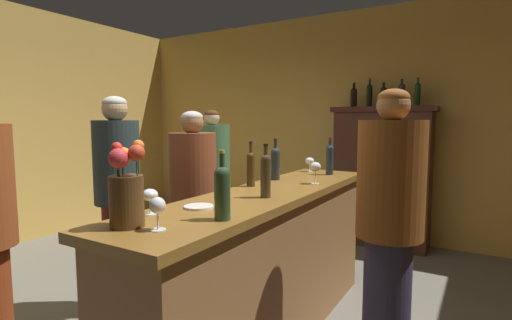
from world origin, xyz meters
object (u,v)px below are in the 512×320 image
Objects in this scene: wine_glass_front at (150,196)px; wine_glass_spare at (315,168)px; display_bottle_midleft at (369,94)px; wine_bottle_pinot at (222,190)px; wine_bottle_rose at (251,167)px; wine_glass_rear at (157,207)px; cheese_plate at (199,207)px; display_bottle_center at (383,96)px; display_cabinet at (382,174)px; patron_tall at (213,175)px; display_bottle_midright at (402,94)px; wine_bottle_malbec at (266,173)px; wine_glass_mid at (310,161)px; wine_bottle_merlot at (330,158)px; patron_by_cabinet at (118,195)px; flower_arrangement at (126,189)px; bar_counter at (266,266)px; patron_in_navy at (193,202)px; display_bottle_right at (418,93)px; display_bottle_left at (354,96)px; wine_bottle_chardonnay at (275,162)px; bartender at (389,230)px.

wine_glass_front is 1.35m from wine_glass_spare.
wine_bottle_pinot is at bearing -86.81° from display_bottle_midleft.
wine_glass_rear is at bearing -77.81° from wine_bottle_rose.
display_bottle_center is (0.24, 3.11, 0.76)m from cheese_plate.
display_cabinet is 1.03× the size of patron_tall.
display_bottle_midright is (0.21, 2.04, 0.66)m from wine_glass_spare.
wine_glass_mid is (-0.25, 1.28, -0.05)m from wine_bottle_malbec.
patron_tall is (-1.60, 0.84, -0.27)m from wine_glass_spare.
wine_bottle_merlot is 1.77m from patron_by_cabinet.
display_bottle_center reaches higher than wine_glass_front.
flower_arrangement is 2.74m from patron_tall.
cheese_plate is 3.24m from display_bottle_midright.
bar_counter is at bearing 4.39° from patron_tall.
display_bottle_midleft reaches higher than bar_counter.
wine_bottle_rose is (-0.27, -0.87, -0.01)m from wine_bottle_merlot.
wine_glass_rear is at bearing -115.11° from wine_bottle_pinot.
wine_glass_mid is 0.91× the size of wine_glass_rear.
wine_bottle_merlot is 1.64m from display_bottle_midleft.
wine_glass_spare is 1.00m from patron_in_navy.
cheese_plate is 3.27m from display_bottle_right.
wine_bottle_pinot is 0.95m from wine_bottle_rose.
cheese_plate is 3.21m from display_bottle_left.
patron_tall is at bearing -143.47° from display_cabinet.
wine_glass_front is at bearing -102.28° from display_bottle_right.
display_bottle_midright is (0.56, -0.00, 0.01)m from display_bottle_left.
wine_bottle_chardonnay reaches higher than cheese_plate.
flower_arrangement is 3.63m from display_bottle_center.
wine_glass_rear is 2.78m from patron_tall.
display_bottle_center is at bearing -67.38° from bartender.
wine_bottle_merlot is 1.01× the size of wine_bottle_pinot.
display_bottle_midleft reaches higher than patron_tall.
display_bottle_midleft is at bearing 94.26° from wine_glass_spare.
display_cabinet reaches higher than bartender.
display_bottle_right is at bearing 77.78° from bar_counter.
bar_counter is at bearing 20.55° from patron_in_navy.
wine_glass_spare is (0.16, 0.46, 0.63)m from bar_counter.
wine_glass_spare is at bearing -3.86° from wine_bottle_chardonnay.
wine_bottle_chardonnay is 0.36m from wine_bottle_rose.
wine_bottle_malbec is 2.09× the size of cheese_plate.
patron_by_cabinet is 2.01m from bartender.
wine_bottle_merlot is at bearing -46.98° from bartender.
display_bottle_midleft is (-0.18, 3.25, 0.64)m from wine_bottle_pinot.
wine_bottle_rose is at bearing -90.49° from wine_bottle_chardonnay.
display_bottle_right reaches higher than wine_glass_rear.
display_bottle_center is (0.09, 1.51, 0.62)m from wine_bottle_merlot.
wine_bottle_chardonnay is 0.95× the size of display_bottle_midleft.
patron_in_navy is (-0.64, 1.19, -0.35)m from flower_arrangement.
flower_arrangement is 3.65m from display_bottle_midright.
wine_glass_spare is 0.52× the size of display_bottle_left.
display_bottle_right reaches higher than wine_glass_spare.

